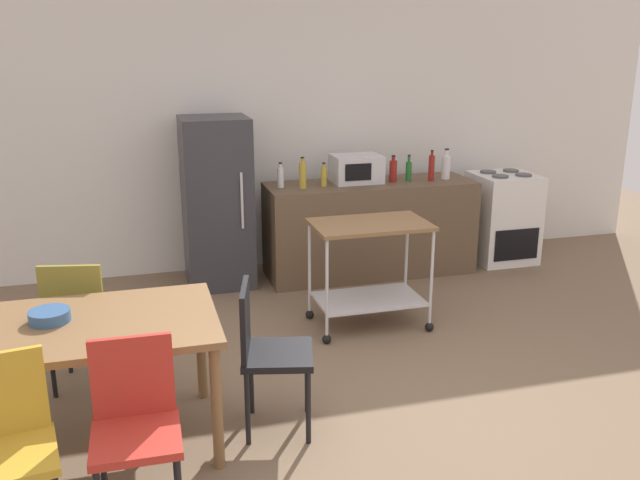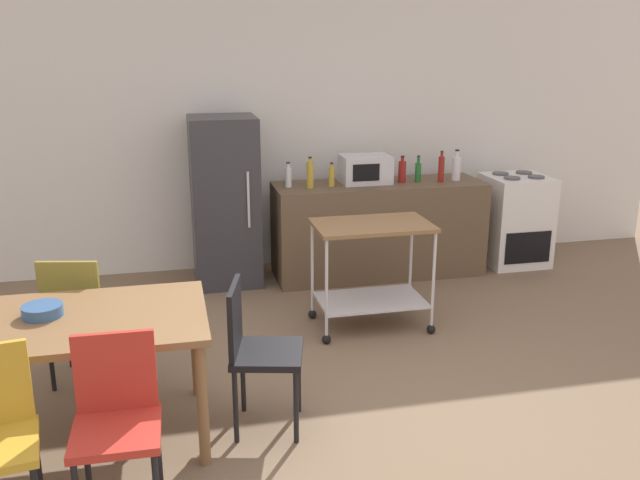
# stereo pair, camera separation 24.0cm
# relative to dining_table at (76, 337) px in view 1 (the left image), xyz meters

# --- Properties ---
(ground_plane) EXTENTS (12.00, 12.00, 0.00)m
(ground_plane) POSITION_rel_dining_table_xyz_m (1.64, -0.20, -0.67)
(ground_plane) COLOR brown
(back_wall) EXTENTS (8.40, 0.12, 2.90)m
(back_wall) POSITION_rel_dining_table_xyz_m (1.64, 3.00, 0.78)
(back_wall) COLOR silver
(back_wall) RESTS_ON ground_plane
(kitchen_counter) EXTENTS (2.00, 0.64, 0.90)m
(kitchen_counter) POSITION_rel_dining_table_xyz_m (2.54, 2.40, -0.22)
(kitchen_counter) COLOR brown
(kitchen_counter) RESTS_ON ground_plane
(dining_table) EXTENTS (1.50, 0.90, 0.75)m
(dining_table) POSITION_rel_dining_table_xyz_m (0.00, 0.00, 0.00)
(dining_table) COLOR brown
(dining_table) RESTS_ON ground_plane
(chair_red) EXTENTS (0.41, 0.41, 0.89)m
(chair_red) POSITION_rel_dining_table_xyz_m (0.28, -0.69, -0.15)
(chair_red) COLOR #B72D23
(chair_red) RESTS_ON ground_plane
(chair_mustard) EXTENTS (0.46, 0.46, 0.89)m
(chair_mustard) POSITION_rel_dining_table_xyz_m (-0.26, -0.70, -0.15)
(chair_mustard) COLOR gold
(chair_mustard) RESTS_ON ground_plane
(chair_olive) EXTENTS (0.47, 0.47, 0.89)m
(chair_olive) POSITION_rel_dining_table_xyz_m (-0.04, 0.71, -0.15)
(chair_olive) COLOR olive
(chair_olive) RESTS_ON ground_plane
(chair_black) EXTENTS (0.48, 0.48, 0.89)m
(chair_black) POSITION_rel_dining_table_xyz_m (1.02, -0.08, -0.15)
(chair_black) COLOR black
(chair_black) RESTS_ON ground_plane
(stove_oven) EXTENTS (0.60, 0.61, 0.92)m
(stove_oven) POSITION_rel_dining_table_xyz_m (3.99, 2.42, -0.22)
(stove_oven) COLOR white
(stove_oven) RESTS_ON ground_plane
(refrigerator) EXTENTS (0.60, 0.63, 1.55)m
(refrigerator) POSITION_rel_dining_table_xyz_m (1.09, 2.50, 0.10)
(refrigerator) COLOR #333338
(refrigerator) RESTS_ON ground_plane
(kitchen_cart) EXTENTS (0.91, 0.57, 0.85)m
(kitchen_cart) POSITION_rel_dining_table_xyz_m (2.10, 1.19, -0.10)
(kitchen_cart) COLOR brown
(kitchen_cart) RESTS_ON ground_plane
(bottle_sparkling_water) EXTENTS (0.06, 0.06, 0.23)m
(bottle_sparkling_water) POSITION_rel_dining_table_xyz_m (1.67, 2.42, 0.33)
(bottle_sparkling_water) COLOR silver
(bottle_sparkling_water) RESTS_ON kitchen_counter
(bottle_hot_sauce) EXTENTS (0.07, 0.07, 0.29)m
(bottle_hot_sauce) POSITION_rel_dining_table_xyz_m (1.85, 2.34, 0.36)
(bottle_hot_sauce) COLOR gold
(bottle_hot_sauce) RESTS_ON kitchen_counter
(bottle_wine) EXTENTS (0.06, 0.06, 0.22)m
(bottle_wine) POSITION_rel_dining_table_xyz_m (2.06, 2.36, 0.32)
(bottle_wine) COLOR gold
(bottle_wine) RESTS_ON kitchen_counter
(microwave) EXTENTS (0.46, 0.35, 0.26)m
(microwave) POSITION_rel_dining_table_xyz_m (2.41, 2.46, 0.36)
(microwave) COLOR silver
(microwave) RESTS_ON kitchen_counter
(bottle_sesame_oil) EXTENTS (0.07, 0.07, 0.25)m
(bottle_sesame_oil) POSITION_rel_dining_table_xyz_m (2.76, 2.39, 0.34)
(bottle_sesame_oil) COLOR maroon
(bottle_sesame_oil) RESTS_ON kitchen_counter
(bottle_soda) EXTENTS (0.06, 0.06, 0.25)m
(bottle_soda) POSITION_rel_dining_table_xyz_m (2.92, 2.38, 0.33)
(bottle_soda) COLOR #1E6628
(bottle_soda) RESTS_ON kitchen_counter
(bottle_olive_oil) EXTENTS (0.06, 0.06, 0.30)m
(bottle_olive_oil) POSITION_rel_dining_table_xyz_m (3.13, 2.33, 0.36)
(bottle_olive_oil) COLOR maroon
(bottle_olive_oil) RESTS_ON kitchen_counter
(bottle_soy_sauce) EXTENTS (0.08, 0.08, 0.29)m
(bottle_soy_sauce) POSITION_rel_dining_table_xyz_m (3.30, 2.38, 0.35)
(bottle_soy_sauce) COLOR silver
(bottle_soy_sauce) RESTS_ON kitchen_counter
(fruit_bowl) EXTENTS (0.22, 0.22, 0.06)m
(fruit_bowl) POSITION_rel_dining_table_xyz_m (-0.13, 0.07, 0.11)
(fruit_bowl) COLOR #33598C
(fruit_bowl) RESTS_ON dining_table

